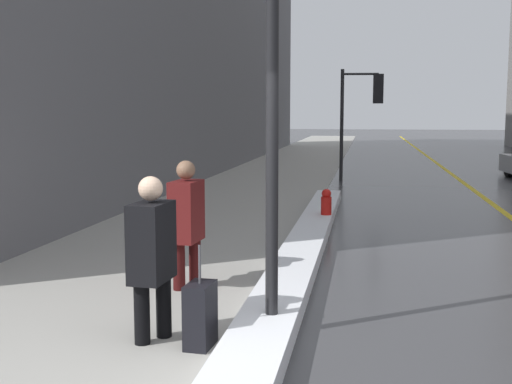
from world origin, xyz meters
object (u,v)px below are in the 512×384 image
(lamp_post, at_px, (272,29))
(pedestrian_with_shoulder_bag, at_px, (187,218))
(traffic_light_near, at_px, (365,101))
(rolling_suitcase, at_px, (200,315))
(fire_hydrant, at_px, (326,208))
(pedestrian_nearside, at_px, (152,251))

(lamp_post, bearing_deg, pedestrian_with_shoulder_bag, 130.42)
(lamp_post, xyz_separation_m, pedestrian_with_shoulder_bag, (-1.25, 1.47, -2.01))
(traffic_light_near, bearing_deg, rolling_suitcase, -100.48)
(traffic_light_near, distance_m, fire_hydrant, 8.59)
(rolling_suitcase, bearing_deg, lamp_post, 131.34)
(traffic_light_near, relative_size, pedestrian_with_shoulder_bag, 2.22)
(lamp_post, xyz_separation_m, rolling_suitcase, (-0.59, -0.44, -2.57))
(traffic_light_near, height_order, rolling_suitcase, traffic_light_near)
(lamp_post, xyz_separation_m, fire_hydrant, (0.13, 6.12, -2.53))
(traffic_light_near, xyz_separation_m, rolling_suitcase, (-1.35, -14.85, -2.19))
(traffic_light_near, bearing_deg, lamp_post, -98.32)
(lamp_post, height_order, pedestrian_nearside, lamp_post)
(pedestrian_with_shoulder_bag, bearing_deg, pedestrian_nearside, 10.34)
(lamp_post, relative_size, rolling_suitcase, 5.04)
(pedestrian_nearside, bearing_deg, traffic_light_near, 177.41)
(lamp_post, relative_size, fire_hydrant, 6.85)
(lamp_post, relative_size, pedestrian_nearside, 3.09)
(pedestrian_with_shoulder_bag, bearing_deg, rolling_suitcase, 23.64)
(pedestrian_with_shoulder_bag, xyz_separation_m, rolling_suitcase, (0.66, -1.91, -0.56))
(traffic_light_near, height_order, pedestrian_with_shoulder_bag, traffic_light_near)
(traffic_light_near, height_order, fire_hydrant, traffic_light_near)
(traffic_light_near, distance_m, pedestrian_with_shoulder_bag, 13.20)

